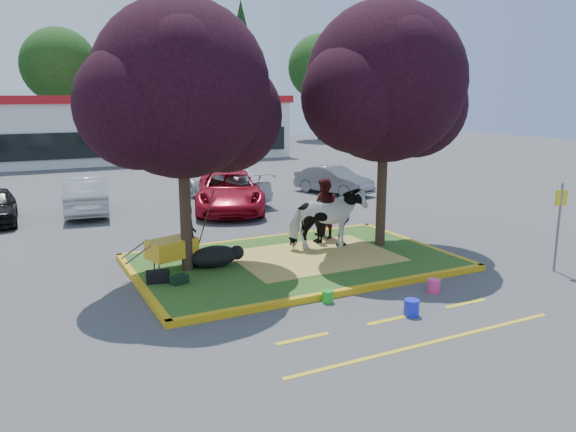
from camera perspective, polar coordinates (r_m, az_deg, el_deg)
name	(u,v)px	position (r m, az deg, el deg)	size (l,w,h in m)	color
ground	(294,265)	(14.98, 0.66, -4.96)	(90.00, 90.00, 0.00)	#424244
median_island	(294,262)	(14.96, 0.66, -4.68)	(8.00, 5.00, 0.15)	#234F18
curb_near	(347,292)	(12.84, 6.00, -7.64)	(8.30, 0.16, 0.15)	gold
curb_far	(256,240)	(17.20, -3.29, -2.45)	(8.30, 0.16, 0.15)	gold
curb_left	(140,285)	(13.66, -14.83, -6.75)	(0.16, 5.30, 0.15)	gold
curb_right	(416,244)	(17.15, 12.88, -2.79)	(0.16, 5.30, 0.15)	gold
straw_bedding	(314,256)	(15.21, 2.68, -4.09)	(4.20, 3.00, 0.01)	#CDBA54
tree_purple_left	(182,97)	(13.63, -10.72, 11.75)	(5.06, 4.20, 6.51)	black
tree_purple_right	(386,90)	(16.02, 9.95, 12.53)	(5.30, 4.40, 6.82)	black
fire_lane_stripe_a	(303,339)	(10.62, 1.49, -12.34)	(1.10, 0.12, 0.01)	yellow
fire_lane_stripe_b	(390,320)	(11.63, 10.36, -10.32)	(1.10, 0.12, 0.01)	yellow
fire_lane_stripe_c	(465,303)	(12.86, 17.59, -8.46)	(1.10, 0.12, 0.01)	yellow
fire_lane_long	(430,343)	(10.78, 14.27, -12.36)	(6.00, 0.10, 0.01)	yellow
retail_building	(139,126)	(41.65, -14.92, 8.79)	(20.40, 8.40, 4.40)	silver
treeline	(101,55)	(51.03, -18.48, 15.29)	(46.58, 7.80, 14.63)	black
cow	(327,219)	(15.67, 3.97, -0.31)	(0.95, 2.09, 1.76)	silver
calf	(214,256)	(14.35, -7.51, -4.09)	(1.24, 0.70, 0.54)	black
handler	(189,235)	(14.42, -10.01, -1.95)	(0.57, 0.38, 1.57)	black
visitor_a	(325,209)	(16.92, 3.75, 0.73)	(0.89, 0.69, 1.83)	#451316
visitor_b	(319,222)	(16.47, 3.15, -0.60)	(0.73, 0.31, 1.25)	black
wheelbarrow	(173,249)	(14.21, -11.65, -3.27)	(2.07, 1.00, 0.78)	black
gear_bag_dark	(158,277)	(13.44, -13.07, -6.02)	(0.54, 0.29, 0.27)	black
gear_bag_green	(179,279)	(13.25, -11.01, -6.35)	(0.38, 0.24, 0.20)	black
sign_post	(559,218)	(15.65, 25.84, -0.19)	(0.31, 0.12, 2.28)	slate
bucket_green	(328,297)	(12.33, 4.06, -8.16)	(0.25, 0.25, 0.27)	green
bucket_pink	(434,286)	(13.32, 14.60, -6.88)	(0.29, 0.29, 0.31)	#F63682
bucket_blue	(412,308)	(11.86, 12.44, -9.07)	(0.32, 0.32, 0.34)	#1B28DF
car_silver	(87,195)	(22.63, -19.77, 2.05)	(1.52, 4.35, 1.43)	#A3A5AB
car_red	(230,191)	(21.99, -5.93, 2.54)	(2.52, 5.46, 1.52)	#A30D20
car_white	(227,184)	(23.93, -6.21, 3.24)	(2.03, 5.00, 1.45)	silver
car_grey	(334,180)	(25.68, 4.66, 3.65)	(1.32, 3.78, 1.25)	slate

